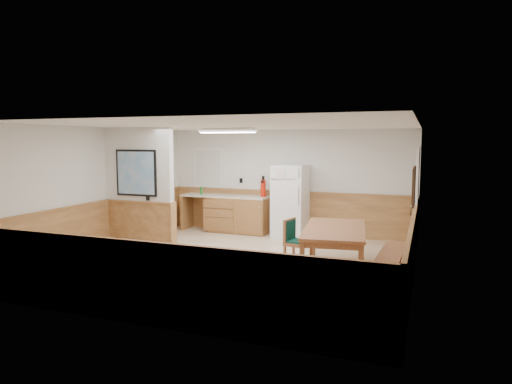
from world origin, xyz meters
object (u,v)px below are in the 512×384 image
at_px(refrigerator, 290,201).
at_px(dining_table, 335,233).
at_px(dining_chair, 294,239).
at_px(soap_bottle, 201,190).
at_px(dining_bench, 392,257).
at_px(fire_extinguisher, 263,188).

height_order(refrigerator, dining_table, refrigerator).
bearing_deg(dining_chair, dining_table, 6.07).
height_order(dining_table, soap_bottle, soap_bottle).
relative_size(refrigerator, dining_table, 0.79).
distance_m(dining_bench, fire_extinguisher, 4.21).
bearing_deg(dining_chair, dining_bench, 5.59).
distance_m(fire_extinguisher, soap_bottle, 1.64).
bearing_deg(dining_bench, fire_extinguisher, 142.70).
distance_m(refrigerator, fire_extinguisher, 0.77).
bearing_deg(fire_extinguisher, dining_bench, -37.96).
distance_m(dining_table, dining_bench, 1.01).
xyz_separation_m(refrigerator, dining_chair, (0.78, -2.41, -0.35)).
relative_size(dining_table, dining_chair, 2.51).
xyz_separation_m(dining_table, dining_bench, (0.95, -0.08, -0.32)).
bearing_deg(dining_chair, refrigerator, 118.13).
bearing_deg(soap_bottle, dining_chair, -38.26).
relative_size(dining_chair, soap_bottle, 4.45).
relative_size(dining_table, fire_extinguisher, 4.26).
xyz_separation_m(refrigerator, dining_table, (1.52, -2.47, -0.18)).
distance_m(dining_table, soap_bottle, 4.62).
height_order(dining_bench, soap_bottle, soap_bottle).
height_order(refrigerator, dining_bench, refrigerator).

